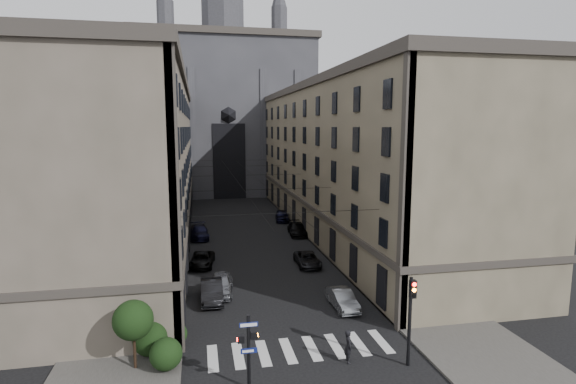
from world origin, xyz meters
TOP-DOWN VIEW (x-y plane):
  - sidewalk_left at (-10.50, 36.00)m, footprint 7.00×80.00m
  - sidewalk_right at (10.50, 36.00)m, footprint 7.00×80.00m
  - zebra_crossing at (0.00, 5.00)m, footprint 11.00×3.20m
  - building_left at (-13.44, 36.00)m, footprint 13.60×60.60m
  - building_right at (13.44, 36.00)m, footprint 13.60×60.60m
  - gothic_tower at (0.00, 74.96)m, footprint 35.00×23.00m
  - pedestrian_signal_left at (-3.51, 1.50)m, footprint 1.02×0.38m
  - traffic_light_right at (5.60, 1.92)m, footprint 0.34×0.50m
  - shrub_cluster at (-8.72, 5.01)m, footprint 3.90×4.40m
  - tram_wires at (0.00, 35.63)m, footprint 14.00×60.00m
  - car_left_near at (-4.22, 15.19)m, footprint 2.33×4.82m
  - car_left_midnear at (-5.01, 13.91)m, footprint 1.67×4.76m
  - car_left_midfar at (-5.64, 22.98)m, footprint 2.73×4.89m
  - car_left_far at (-5.85, 34.26)m, footprint 2.42×5.39m
  - car_right_near at (4.52, 10.52)m, footprint 1.55×4.21m
  - car_right_midnear at (4.43, 21.05)m, footprint 2.25×4.65m
  - car_right_midfar at (6.20, 33.48)m, footprint 2.47×5.29m
  - car_right_far at (5.89, 42.08)m, footprint 2.45×4.82m
  - pedestrian at (2.38, 3.00)m, footprint 0.52×0.75m

SIDE VIEW (x-z plane):
  - zebra_crossing at x=0.00m, z-range 0.00..0.01m
  - sidewalk_left at x=-10.50m, z-range 0.00..0.15m
  - sidewalk_right at x=10.50m, z-range 0.00..0.15m
  - car_right_midnear at x=4.43m, z-range 0.00..1.28m
  - car_left_midfar at x=-5.64m, z-range 0.00..1.29m
  - car_right_near at x=4.52m, z-range 0.00..1.38m
  - car_right_midfar at x=6.20m, z-range 0.00..1.49m
  - car_left_far at x=-5.85m, z-range 0.00..1.53m
  - car_left_midnear at x=-5.01m, z-range 0.00..1.57m
  - car_right_far at x=5.89m, z-range 0.00..1.57m
  - car_left_near at x=-4.22m, z-range 0.00..1.59m
  - pedestrian at x=2.38m, z-range 0.00..1.94m
  - shrub_cluster at x=-8.72m, z-range -0.15..3.75m
  - pedestrian_signal_left at x=-3.51m, z-range 0.32..4.32m
  - traffic_light_right at x=5.60m, z-range 0.69..5.89m
  - tram_wires at x=0.00m, z-range 7.03..7.46m
  - building_left at x=-13.44m, z-range -0.08..18.77m
  - building_right at x=13.44m, z-range -0.08..18.77m
  - gothic_tower at x=0.00m, z-range -11.20..46.80m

